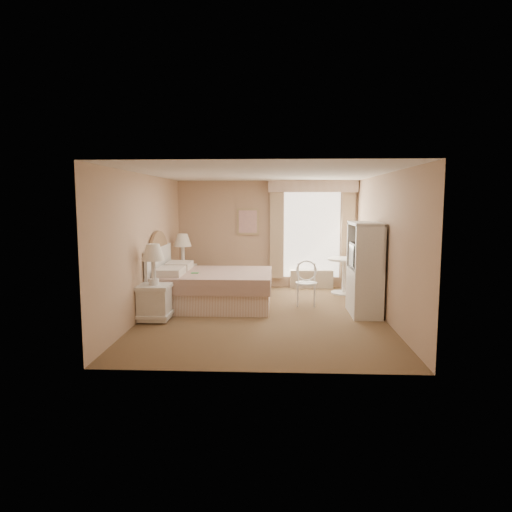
{
  "coord_description": "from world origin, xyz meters",
  "views": [
    {
      "loc": [
        0.24,
        -7.98,
        2.03
      ],
      "look_at": [
        -0.15,
        0.3,
        1.03
      ],
      "focal_mm": 32.0,
      "sensor_mm": 36.0,
      "label": 1
    }
  ],
  "objects_px": {
    "bed": "(207,287)",
    "nightstand_far": "(183,271)",
    "round_table": "(344,270)",
    "cafe_chair": "(306,279)",
    "armoire": "(365,276)",
    "nightstand_near": "(154,293)"
  },
  "relations": [
    {
      "from": "nightstand_near",
      "to": "round_table",
      "type": "bearing_deg",
      "value": 34.79
    },
    {
      "from": "bed",
      "to": "nightstand_far",
      "type": "distance_m",
      "value": 1.46
    },
    {
      "from": "nightstand_far",
      "to": "armoire",
      "type": "distance_m",
      "value": 4.06
    },
    {
      "from": "bed",
      "to": "nightstand_near",
      "type": "height_order",
      "value": "bed"
    },
    {
      "from": "cafe_chair",
      "to": "nightstand_near",
      "type": "bearing_deg",
      "value": -149.21
    },
    {
      "from": "bed",
      "to": "nightstand_far",
      "type": "bearing_deg",
      "value": 119.94
    },
    {
      "from": "nightstand_near",
      "to": "cafe_chair",
      "type": "height_order",
      "value": "nightstand_near"
    },
    {
      "from": "nightstand_near",
      "to": "nightstand_far",
      "type": "height_order",
      "value": "same"
    },
    {
      "from": "nightstand_near",
      "to": "round_table",
      "type": "height_order",
      "value": "nightstand_near"
    },
    {
      "from": "nightstand_far",
      "to": "round_table",
      "type": "relative_size",
      "value": 1.65
    },
    {
      "from": "nightstand_near",
      "to": "round_table",
      "type": "relative_size",
      "value": 1.65
    },
    {
      "from": "armoire",
      "to": "bed",
      "type": "bearing_deg",
      "value": 170.21
    },
    {
      "from": "nightstand_near",
      "to": "nightstand_far",
      "type": "bearing_deg",
      "value": 90.0
    },
    {
      "from": "cafe_chair",
      "to": "armoire",
      "type": "distance_m",
      "value": 1.24
    },
    {
      "from": "cafe_chair",
      "to": "armoire",
      "type": "height_order",
      "value": "armoire"
    },
    {
      "from": "round_table",
      "to": "cafe_chair",
      "type": "distance_m",
      "value": 1.44
    },
    {
      "from": "nightstand_far",
      "to": "round_table",
      "type": "xyz_separation_m",
      "value": [
        3.55,
        0.07,
        0.03
      ]
    },
    {
      "from": "nightstand_far",
      "to": "armoire",
      "type": "relative_size",
      "value": 0.78
    },
    {
      "from": "round_table",
      "to": "armoire",
      "type": "bearing_deg",
      "value": -86.92
    },
    {
      "from": "bed",
      "to": "round_table",
      "type": "bearing_deg",
      "value": 25.26
    },
    {
      "from": "nightstand_far",
      "to": "bed",
      "type": "bearing_deg",
      "value": -60.06
    },
    {
      "from": "nightstand_far",
      "to": "cafe_chair",
      "type": "relative_size",
      "value": 1.49
    }
  ]
}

